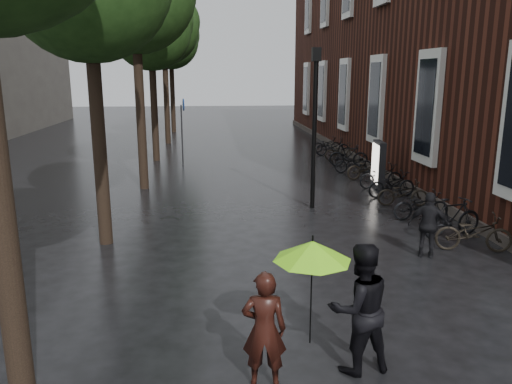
{
  "coord_description": "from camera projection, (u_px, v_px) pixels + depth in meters",
  "views": [
    {
      "loc": [
        -1.54,
        -4.92,
        4.06
      ],
      "look_at": [
        -0.53,
        5.71,
        1.51
      ],
      "focal_mm": 35.0,
      "sensor_mm": 36.0,
      "label": 1
    }
  ],
  "objects": [
    {
      "name": "brick_building",
      "position": [
        454.0,
        33.0,
        24.27
      ],
      "size": [
        10.2,
        33.2,
        12.0
      ],
      "color": "#38160F",
      "rests_on": "ground"
    },
    {
      "name": "street_trees",
      "position": [
        143.0,
        13.0,
        19.42
      ],
      "size": [
        4.33,
        34.03,
        8.91
      ],
      "color": "black",
      "rests_on": "ground"
    },
    {
      "name": "person_burgundy",
      "position": [
        264.0,
        330.0,
        6.49
      ],
      "size": [
        0.63,
        0.45,
        1.62
      ],
      "primitive_type": "imported",
      "rotation": [
        0.0,
        0.0,
        3.02
      ],
      "color": "black",
      "rests_on": "ground"
    },
    {
      "name": "person_black",
      "position": [
        359.0,
        308.0,
        6.81
      ],
      "size": [
        1.02,
        0.86,
        1.87
      ],
      "primitive_type": "imported",
      "rotation": [
        0.0,
        0.0,
        3.33
      ],
      "color": "black",
      "rests_on": "ground"
    },
    {
      "name": "lime_umbrella",
      "position": [
        312.0,
        251.0,
        6.42
      ],
      "size": [
        1.03,
        1.03,
        1.53
      ],
      "rotation": [
        0.0,
        0.0,
        0.02
      ],
      "color": "black",
      "rests_on": "ground"
    },
    {
      "name": "pedestrian_walking",
      "position": [
        429.0,
        225.0,
        11.15
      ],
      "size": [
        0.96,
        0.68,
        1.51
      ],
      "primitive_type": "imported",
      "rotation": [
        0.0,
        0.0,
        2.75
      ],
      "color": "black",
      "rests_on": "ground"
    },
    {
      "name": "parked_bicycles",
      "position": [
        373.0,
        172.0,
        18.75
      ],
      "size": [
        1.94,
        16.14,
        1.03
      ],
      "color": "black",
      "rests_on": "ground"
    },
    {
      "name": "ad_lightbox",
      "position": [
        378.0,
        164.0,
        18.02
      ],
      "size": [
        0.26,
        1.12,
        1.69
      ],
      "rotation": [
        0.0,
        0.0,
        -0.1
      ],
      "color": "black",
      "rests_on": "ground"
    },
    {
      "name": "lamp_post",
      "position": [
        315.0,
        113.0,
        14.78
      ],
      "size": [
        0.25,
        0.25,
        4.79
      ],
      "rotation": [
        0.0,
        0.0,
        0.34
      ],
      "color": "black",
      "rests_on": "ground"
    },
    {
      "name": "cycle_sign",
      "position": [
        183.0,
        121.0,
        22.32
      ],
      "size": [
        0.16,
        0.54,
        2.97
      ],
      "rotation": [
        0.0,
        0.0,
        0.16
      ],
      "color": "#262628",
      "rests_on": "ground"
    }
  ]
}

